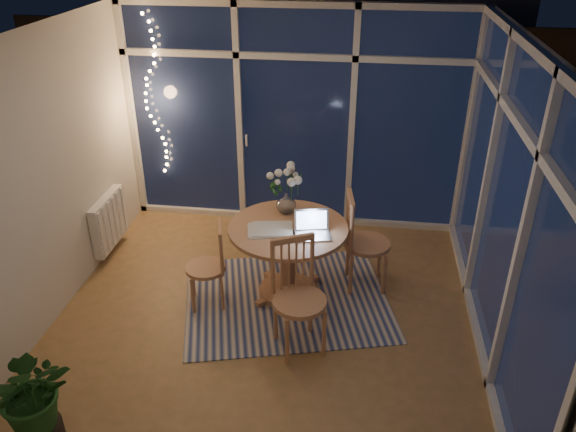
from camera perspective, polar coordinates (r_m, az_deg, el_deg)
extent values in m
plane|color=olive|center=(5.47, -1.99, -10.13)|extent=(4.00, 4.00, 0.00)
plane|color=white|center=(4.35, -2.59, 17.73)|extent=(4.00, 4.00, 0.00)
cube|color=beige|center=(6.60, 0.77, 9.84)|extent=(4.00, 0.04, 2.60)
cube|color=beige|center=(3.15, -8.71, -14.05)|extent=(4.00, 0.04, 2.60)
cube|color=beige|center=(5.46, -23.45, 3.29)|extent=(0.04, 4.00, 2.60)
cube|color=beige|center=(4.86, 21.67, 0.60)|extent=(0.04, 4.00, 2.60)
cube|color=silver|center=(6.56, 0.73, 9.72)|extent=(4.00, 0.10, 2.60)
cube|color=silver|center=(4.85, 21.21, 0.63)|extent=(0.10, 4.00, 2.60)
cube|color=white|center=(6.51, -17.74, -0.50)|extent=(0.10, 0.70, 0.58)
cube|color=black|center=(9.84, 5.86, 7.69)|extent=(12.00, 6.00, 0.10)
cube|color=#3C2816|center=(10.05, 3.34, 13.99)|extent=(11.00, 0.08, 1.80)
sphere|color=#163216|center=(8.31, -3.57, 7.56)|extent=(0.90, 0.90, 0.90)
cube|color=beige|center=(5.67, -0.13, -8.42)|extent=(2.33, 2.05, 0.01)
cylinder|color=#B0714F|center=(5.53, 0.01, -4.61)|extent=(1.40, 1.40, 0.78)
cube|color=#B0714F|center=(5.43, -8.38, -5.05)|extent=(0.50, 0.50, 0.88)
cube|color=#B0714F|center=(5.64, 8.06, -2.59)|extent=(0.55, 0.55, 1.05)
cube|color=#B0714F|center=(4.80, 1.19, -8.44)|extent=(0.65, 0.65, 1.05)
imported|color=silver|center=(5.54, -0.20, 1.38)|extent=(0.25, 0.25, 0.21)
imported|color=silver|center=(5.51, 2.60, 0.19)|extent=(0.19, 0.19, 0.04)
cube|color=beige|center=(5.27, -1.92, -1.35)|extent=(0.45, 0.40, 0.02)
cube|color=black|center=(5.22, 0.72, -1.67)|extent=(0.13, 0.08, 0.01)
imported|color=#194619|center=(4.52, -24.30, -16.84)|extent=(0.68, 0.65, 0.76)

